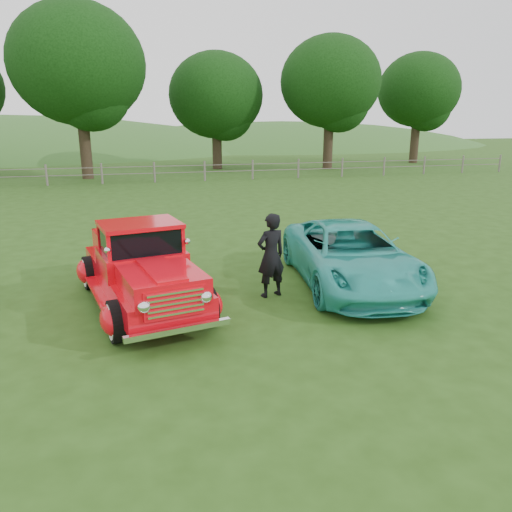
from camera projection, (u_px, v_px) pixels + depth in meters
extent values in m
plane|color=#254612|center=(221.00, 330.00, 9.18)|extent=(140.00, 140.00, 0.00)
ellipsoid|color=#2C5D22|center=(280.00, 171.00, 72.81)|extent=(72.00, 52.00, 14.00)
cube|color=#685F57|center=(154.00, 173.00, 29.57)|extent=(48.00, 0.04, 0.04)
cube|color=#685F57|center=(154.00, 166.00, 29.46)|extent=(48.00, 0.04, 0.04)
cylinder|color=black|center=(85.00, 139.00, 30.93)|extent=(0.70, 0.70, 4.84)
ellipsoid|color=black|center=(78.00, 64.00, 29.74)|extent=(8.00, 8.00, 7.20)
cylinder|color=black|center=(217.00, 143.00, 36.93)|extent=(0.70, 0.70, 3.74)
ellipsoid|color=black|center=(216.00, 95.00, 36.01)|extent=(6.80, 6.80, 6.12)
cylinder|color=black|center=(328.00, 139.00, 36.86)|extent=(0.70, 0.70, 4.40)
ellipsoid|color=black|center=(330.00, 82.00, 35.78)|extent=(7.20, 7.20, 6.48)
cylinder|color=black|center=(415.00, 137.00, 41.81)|extent=(0.70, 0.70, 4.18)
ellipsoid|color=black|center=(419.00, 90.00, 40.78)|extent=(6.60, 6.60, 5.94)
cylinder|color=black|center=(116.00, 321.00, 8.62)|extent=(0.39, 0.79, 0.76)
cylinder|color=black|center=(207.00, 306.00, 9.32)|extent=(0.39, 0.79, 0.76)
cylinder|color=black|center=(90.00, 273.00, 11.30)|extent=(0.39, 0.79, 0.76)
cylinder|color=black|center=(161.00, 263.00, 12.00)|extent=(0.39, 0.79, 0.76)
cube|color=red|center=(142.00, 278.00, 10.25)|extent=(2.48, 4.83, 0.44)
ellipsoid|color=red|center=(112.00, 320.00, 8.58)|extent=(0.56, 0.82, 0.54)
ellipsoid|color=red|center=(210.00, 303.00, 9.34)|extent=(0.56, 0.82, 0.54)
ellipsoid|color=red|center=(86.00, 271.00, 11.26)|extent=(0.56, 0.82, 0.54)
ellipsoid|color=red|center=(164.00, 262.00, 12.02)|extent=(0.56, 0.82, 0.54)
cube|color=red|center=(162.00, 282.00, 8.81)|extent=(1.63, 1.84, 0.42)
cube|color=red|center=(142.00, 261.00, 10.06)|extent=(1.84, 1.65, 0.44)
cube|color=black|center=(140.00, 238.00, 9.93)|extent=(1.64, 1.39, 0.50)
cube|color=red|center=(139.00, 224.00, 9.85)|extent=(1.74, 1.51, 0.08)
cube|color=red|center=(127.00, 246.00, 11.32)|extent=(1.56, 2.15, 0.45)
cube|color=white|center=(176.00, 303.00, 8.14)|extent=(1.06, 0.32, 0.50)
cube|color=white|center=(179.00, 330.00, 8.17)|extent=(1.79, 0.47, 0.10)
cube|color=white|center=(119.00, 257.00, 12.39)|extent=(1.69, 0.45, 0.10)
imported|color=teal|center=(350.00, 255.00, 11.47)|extent=(2.91, 5.33, 1.42)
imported|color=black|center=(271.00, 255.00, 10.69)|extent=(0.77, 0.61, 1.84)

